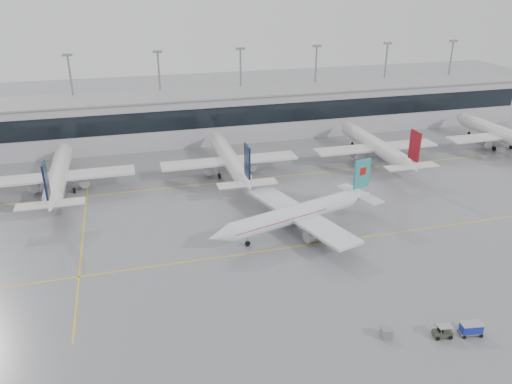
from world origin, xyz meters
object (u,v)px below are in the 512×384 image
object	(u,v)px
baggage_cart	(471,328)
gse_unit	(386,333)
baggage_tug	(442,333)
air_canada_jet	(299,213)

from	to	relation	value
baggage_cart	gse_unit	size ratio (longest dim) A/B	2.26
baggage_cart	gse_unit	world-z (taller)	baggage_cart
baggage_tug	baggage_cart	size ratio (longest dim) A/B	1.16
air_canada_jet	gse_unit	distance (m)	29.06
baggage_tug	gse_unit	xyz separation A→B (m)	(-6.60, 1.69, 0.08)
baggage_tug	baggage_cart	world-z (taller)	baggage_cart
air_canada_jet	baggage_tug	world-z (taller)	air_canada_jet
air_canada_jet	baggage_cart	xyz separation A→B (m)	(10.90, -31.18, -2.24)
baggage_tug	gse_unit	world-z (taller)	baggage_tug
gse_unit	air_canada_jet	bearing A→B (deg)	101.17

